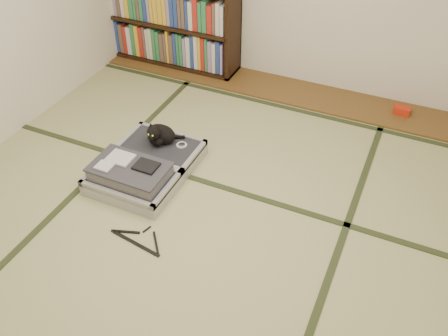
% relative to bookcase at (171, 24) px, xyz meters
% --- Properties ---
extents(floor, '(4.50, 4.50, 0.00)m').
position_rel_bookcase_xyz_m(floor, '(1.35, -2.07, -0.45)').
color(floor, tan).
rests_on(floor, ground).
extents(wood_strip, '(4.00, 0.50, 0.02)m').
position_rel_bookcase_xyz_m(wood_strip, '(1.35, -0.07, -0.44)').
color(wood_strip, brown).
rests_on(wood_strip, ground).
extents(red_item, '(0.16, 0.10, 0.07)m').
position_rel_bookcase_xyz_m(red_item, '(2.48, -0.04, -0.40)').
color(red_item, red).
rests_on(red_item, wood_strip).
extents(room_shell, '(4.50, 4.50, 4.50)m').
position_rel_bookcase_xyz_m(room_shell, '(1.35, -2.07, 1.01)').
color(room_shell, white).
rests_on(room_shell, ground).
extents(tatami_borders, '(4.00, 4.50, 0.01)m').
position_rel_bookcase_xyz_m(tatami_borders, '(1.35, -1.57, -0.45)').
color(tatami_borders, '#2D381E').
rests_on(tatami_borders, ground).
extents(bookcase, '(1.48, 0.34, 0.95)m').
position_rel_bookcase_xyz_m(bookcase, '(0.00, 0.00, 0.00)').
color(bookcase, black).
rests_on(bookcase, wood_strip).
extents(suitcase, '(0.66, 0.88, 0.26)m').
position_rel_bookcase_xyz_m(suitcase, '(0.73, -1.80, -0.36)').
color(suitcase, '#9D9EA1').
rests_on(suitcase, floor).
extents(cat, '(0.29, 0.30, 0.24)m').
position_rel_bookcase_xyz_m(cat, '(0.72, -1.51, -0.24)').
color(cat, black).
rests_on(cat, suitcase).
extents(cable_coil, '(0.09, 0.09, 0.02)m').
position_rel_bookcase_xyz_m(cable_coil, '(0.90, -1.47, -0.32)').
color(cable_coil, white).
rests_on(cable_coil, suitcase).
extents(hanger, '(0.43, 0.22, 0.01)m').
position_rel_bookcase_xyz_m(hanger, '(1.06, -2.41, -0.44)').
color(hanger, black).
rests_on(hanger, floor).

